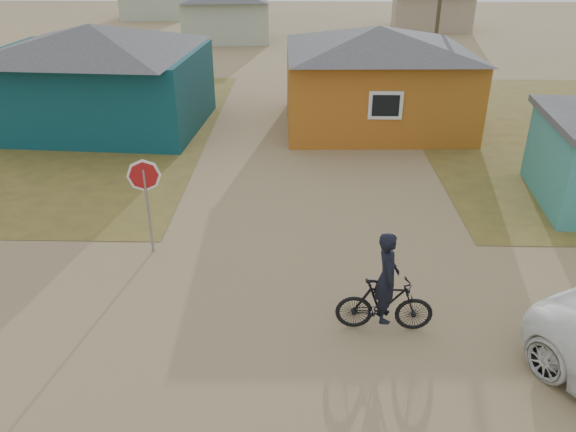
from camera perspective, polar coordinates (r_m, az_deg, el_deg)
name	(u,v)px	position (r m, az deg, el deg)	size (l,w,h in m)	color
ground	(322,349)	(10.97, 3.52, -13.30)	(120.00, 120.00, 0.00)	#977F57
house_teal	(96,76)	(23.84, -18.90, 13.35)	(8.93, 7.08, 4.00)	#0B353C
house_yellow	(376,76)	(23.13, 8.96, 13.92)	(7.72, 6.76, 3.90)	#A55D19
house_pale_west	(225,13)	(43.05, -6.40, 19.78)	(7.04, 6.15, 3.60)	#A5B198
house_beige_east	(432,4)	(49.76, 14.41, 20.10)	(6.95, 6.05, 3.60)	gray
stop_sign	(145,185)	(13.53, -14.31, 3.06)	(0.78, 0.21, 2.43)	gray
cyclist	(385,296)	(11.12, 9.85, -7.97)	(1.92, 0.70, 2.15)	black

